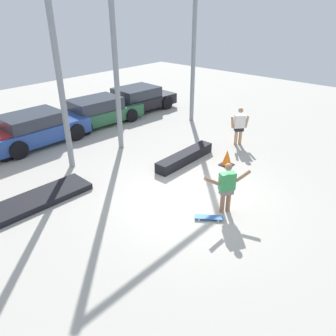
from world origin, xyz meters
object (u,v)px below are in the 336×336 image
Objects in this scene: skateboarder at (227,186)px; parked_car_blue at (36,129)px; grind_box at (185,157)px; skateboard at (209,217)px; traffic_cone at (227,158)px; parked_car_black at (138,99)px; manual_pad at (40,198)px; bystander at (239,125)px; parked_car_green at (98,112)px.

skateboarder is 0.37× the size of parked_car_blue.
skateboarder is 3.41m from grind_box.
skateboard is 1.25× the size of traffic_cone.
grind_box is at bearing 89.03° from skateboarder.
skateboarder reaches higher than parked_car_blue.
traffic_cone reaches higher than grind_box.
grind_box is 0.68× the size of parked_car_black.
skateboarder is at bearing -121.21° from grind_box.
manual_pad is 0.73× the size of parked_car_blue.
skateboard is 0.25× the size of manual_pad.
manual_pad is at bearing 156.54° from skateboarder.
manual_pad is at bearing 175.26° from skateboard.
skateboarder is 0.97× the size of bystander.
bystander reaches higher than parked_car_blue.
manual_pad is (-2.58, 4.26, 0.03)m from skateboard.
skateboarder reaches higher than traffic_cone.
parked_car_green is 2.83m from parked_car_black.
skateboard is 8.45m from parked_car_blue.
parked_car_black is (8.26, 4.47, 0.53)m from manual_pad.
parked_car_black is at bearing 110.95° from skateboard.
skateboarder reaches higher than skateboard.
parked_car_blue reaches higher than traffic_cone.
skateboarder reaches higher than parked_car_black.
skateboarder reaches higher than manual_pad.
parked_car_blue is at bearing -6.37° from bystander.
parked_car_black is 7.70m from traffic_cone.
grind_box is 5.17m from manual_pad.
parked_car_green is 2.76× the size of bystander.
grind_box is (2.36, 2.76, 0.12)m from skateboard.
skateboard is 4.98m from manual_pad.
parked_car_blue reaches higher than skateboard.
manual_pad is 0.69× the size of parked_car_green.
parked_car_blue is at bearing 116.83° from traffic_cone.
traffic_cone is (-2.52, -7.26, -0.34)m from parked_car_black.
manual_pad is 6.94m from parked_car_green.
parked_car_blue is at bearing -174.02° from parked_car_green.
traffic_cone reaches higher than manual_pad.
parked_car_green is 7.08m from traffic_cone.
parked_car_black is 2.63× the size of bystander.
skateboarder is 2.03× the size of skateboard.
skateboard is 0.48× the size of bystander.
parked_car_black reaches higher than skateboard.
bystander is (2.26, -6.34, 0.22)m from parked_car_green.
bystander is (5.12, 2.19, 0.77)m from skateboard.
parked_car_green is at bearing 125.50° from skateboard.
parked_car_black is (6.05, 0.30, -0.03)m from parked_car_blue.
skateboarder reaches higher than grind_box.
bystander reaches higher than parked_car_green.
bystander is (5.49, -6.23, 0.19)m from parked_car_blue.
skateboard is at bearing 65.45° from bystander.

